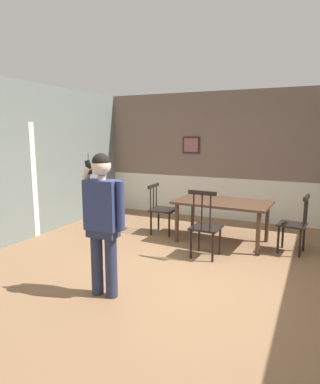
{
  "coord_description": "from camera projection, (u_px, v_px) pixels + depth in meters",
  "views": [
    {
      "loc": [
        1.53,
        -4.02,
        1.9
      ],
      "look_at": [
        -0.3,
        -0.08,
        1.15
      ],
      "focal_mm": 31.9,
      "sensor_mm": 36.0,
      "label": 1
    }
  ],
  "objects": [
    {
      "name": "dining_table",
      "position": [
        223.0,
        206.0,
        5.95
      ],
      "size": [
        1.65,
        1.01,
        0.74
      ],
      "rotation": [
        0.0,
        0.0,
        -0.05
      ],
      "color": "#4C3323",
      "rests_on": "ground_plane"
    },
    {
      "name": "room_back_partition",
      "position": [
        241.0,
        159.0,
        7.39
      ],
      "size": [
        6.48,
        0.17,
        2.81
      ],
      "color": "#756056",
      "rests_on": "ground_plane"
    },
    {
      "name": "ground_plane",
      "position": [
        183.0,
        278.0,
        4.55
      ],
      "size": [
        7.55,
        7.55,
        0.0
      ],
      "primitive_type": "plane",
      "color": "#846042"
    },
    {
      "name": "room_left_partition",
      "position": [
        2.0,
        164.0,
        5.66
      ],
      "size": [
        0.13,
        6.86,
        2.81
      ],
      "color": "slate",
      "rests_on": "ground_plane"
    },
    {
      "name": "chair_by_doorway",
      "position": [
        295.0,
        224.0,
        5.43
      ],
      "size": [
        0.46,
        0.46,
        0.95
      ],
      "rotation": [
        0.0,
        0.0,
        1.45
      ],
      "color": "black",
      "rests_on": "ground_plane"
    },
    {
      "name": "chair_near_window",
      "position": [
        205.0,
        226.0,
        5.22
      ],
      "size": [
        0.46,
        0.46,
        1.07
      ],
      "rotation": [
        0.0,
        0.0,
        -0.04
      ],
      "color": "black",
      "rests_on": "ground_plane"
    },
    {
      "name": "person_figure",
      "position": [
        103.0,
        216.0,
        3.9
      ],
      "size": [
        0.55,
        0.22,
        1.69
      ],
      "rotation": [
        0.0,
        0.0,
        3.16
      ],
      "color": "#282E49",
      "rests_on": "ground_plane"
    },
    {
      "name": "chair_at_table_head",
      "position": [
        162.0,
        209.0,
        6.52
      ],
      "size": [
        0.48,
        0.48,
        0.94
      ],
      "rotation": [
        0.0,
        0.0,
        4.76
      ],
      "color": "black",
      "rests_on": "ground_plane"
    }
  ]
}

